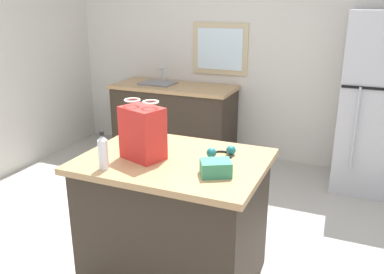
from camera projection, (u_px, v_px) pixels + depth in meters
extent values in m
cube|color=silver|center=(273.00, 55.00, 4.68)|extent=(5.16, 0.10, 2.51)
cube|color=#CCB78C|center=(220.00, 49.00, 4.85)|extent=(0.68, 0.04, 0.60)
cube|color=white|center=(220.00, 49.00, 4.83)|extent=(0.56, 0.02, 0.48)
cube|color=#33281E|center=(175.00, 222.00, 2.75)|extent=(1.09, 0.79, 0.85)
cube|color=tan|center=(174.00, 161.00, 2.61)|extent=(1.17, 0.87, 0.04)
cube|color=#B7B7BC|center=(382.00, 104.00, 3.99)|extent=(0.77, 0.68, 1.76)
cylinder|color=#B7B7BC|center=(355.00, 129.00, 3.80)|extent=(0.02, 0.02, 0.79)
cube|color=#33281E|center=(174.00, 122.00, 5.01)|extent=(1.43, 0.60, 0.84)
cube|color=tan|center=(174.00, 87.00, 4.87)|extent=(1.47, 0.64, 0.04)
cube|color=slate|center=(158.00, 88.00, 4.96)|extent=(0.40, 0.32, 0.14)
cylinder|color=#B7B7BC|center=(163.00, 75.00, 5.04)|extent=(0.03, 0.03, 0.18)
cylinder|color=#B7B7BC|center=(160.00, 69.00, 4.95)|extent=(0.02, 0.14, 0.02)
cube|color=red|center=(143.00, 133.00, 2.55)|extent=(0.30, 0.26, 0.33)
torus|color=white|center=(132.00, 100.00, 2.51)|extent=(0.13, 0.13, 0.01)
torus|color=white|center=(151.00, 102.00, 2.46)|extent=(0.13, 0.13, 0.01)
cube|color=#388E66|center=(216.00, 168.00, 2.34)|extent=(0.21, 0.20, 0.09)
cylinder|color=white|center=(103.00, 155.00, 2.41)|extent=(0.06, 0.06, 0.18)
cone|color=white|center=(102.00, 138.00, 2.38)|extent=(0.05, 0.05, 0.03)
cylinder|color=black|center=(102.00, 133.00, 2.37)|extent=(0.03, 0.03, 0.02)
torus|color=black|center=(221.00, 155.00, 2.64)|extent=(0.21, 0.21, 0.01)
sphere|color=#19666B|center=(211.00, 153.00, 2.61)|extent=(0.06, 0.06, 0.06)
sphere|color=#19666B|center=(231.00, 150.00, 2.65)|extent=(0.06, 0.06, 0.06)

